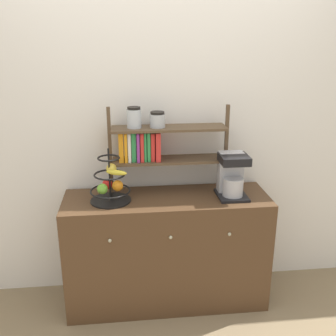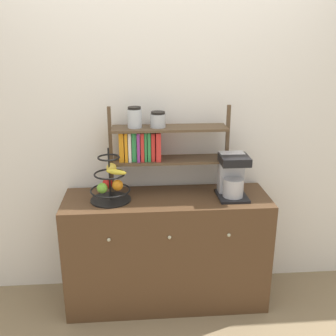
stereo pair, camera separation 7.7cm
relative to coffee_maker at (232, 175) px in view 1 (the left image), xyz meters
name	(u,v)px [view 1 (the left image)]	position (x,y,z in m)	size (l,w,h in m)	color
ground_plane	(170,318)	(-0.46, -0.23, -1.00)	(12.00, 12.00, 0.00)	#847051
wall_back	(163,125)	(-0.46, 0.29, 0.30)	(7.00, 0.05, 2.60)	silver
sideboard	(167,250)	(-0.46, 0.01, -0.57)	(1.45, 0.49, 0.84)	#4C331E
coffee_maker	(232,175)	(0.00, 0.00, 0.00)	(0.20, 0.24, 0.31)	black
fruit_stand	(110,184)	(-0.85, -0.01, -0.03)	(0.28, 0.28, 0.38)	black
shelf_hutch	(152,141)	(-0.55, 0.13, 0.23)	(0.85, 0.20, 0.63)	brown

